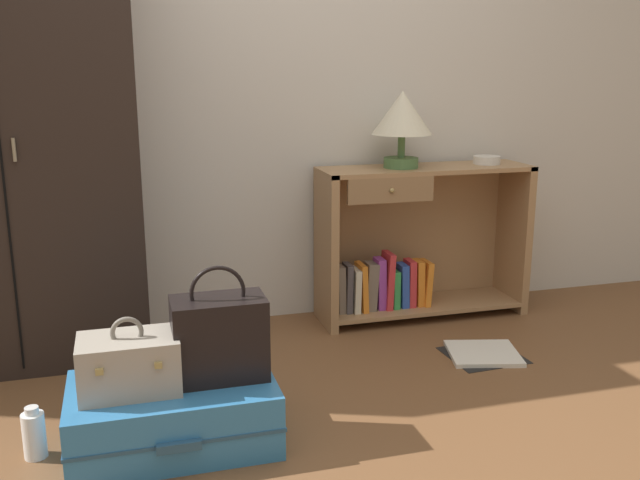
% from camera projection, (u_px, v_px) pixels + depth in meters
% --- Properties ---
extents(ground_plane, '(9.00, 9.00, 0.00)m').
position_uv_depth(ground_plane, '(349.00, 464.00, 2.30)').
color(ground_plane, brown).
extents(back_wall, '(6.40, 0.10, 2.60)m').
position_uv_depth(back_wall, '(255.00, 58.00, 3.39)').
color(back_wall, beige).
rests_on(back_wall, ground_plane).
extents(wardrobe, '(1.03, 0.47, 1.90)m').
position_uv_depth(wardrobe, '(9.00, 144.00, 2.91)').
color(wardrobe, black).
rests_on(wardrobe, ground_plane).
extents(bookshelf, '(1.07, 0.33, 0.78)m').
position_uv_depth(bookshelf, '(413.00, 246.00, 3.61)').
color(bookshelf, '#A37A51').
rests_on(bookshelf, ground_plane).
extents(table_lamp, '(0.29, 0.29, 0.37)m').
position_uv_depth(table_lamp, '(402.00, 117.00, 3.41)').
color(table_lamp, '#4C7542').
rests_on(table_lamp, bookshelf).
extents(bowl, '(0.14, 0.14, 0.04)m').
position_uv_depth(bowl, '(487.00, 160.00, 3.60)').
color(bowl, silver).
rests_on(bowl, bookshelf).
extents(suitcase_large, '(0.70, 0.45, 0.22)m').
position_uv_depth(suitcase_large, '(173.00, 414.00, 2.40)').
color(suitcase_large, teal).
rests_on(suitcase_large, ground_plane).
extents(train_case, '(0.32, 0.22, 0.26)m').
position_uv_depth(train_case, '(129.00, 364.00, 2.31)').
color(train_case, '#A89E8E').
rests_on(train_case, suitcase_large).
extents(handbag, '(0.32, 0.18, 0.40)m').
position_uv_depth(handbag, '(219.00, 337.00, 2.39)').
color(handbag, black).
rests_on(handbag, suitcase_large).
extents(bottle, '(0.07, 0.07, 0.18)m').
position_uv_depth(bottle, '(34.00, 434.00, 2.33)').
color(bottle, white).
rests_on(bottle, ground_plane).
extents(open_book_on_floor, '(0.36, 0.35, 0.02)m').
position_uv_depth(open_book_on_floor, '(483.00, 354.00, 3.17)').
color(open_book_on_floor, white).
rests_on(open_book_on_floor, ground_plane).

